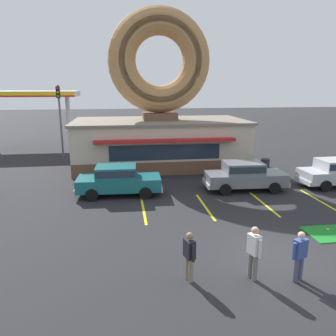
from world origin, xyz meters
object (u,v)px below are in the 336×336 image
object	(u,v)px
car_grey	(245,175)
pedestrian_hooded_kid	(300,254)
traffic_light_pole	(60,112)
pedestrian_blue_sweater_man	(189,254)
pedestrian_leather_jacket_man	(254,250)
car_teal	(118,179)
trash_bin	(265,166)

from	to	relation	value
car_grey	pedestrian_hooded_kid	bearing A→B (deg)	-100.71
pedestrian_hooded_kid	traffic_light_pole	bearing A→B (deg)	117.19
pedestrian_blue_sweater_man	traffic_light_pole	xyz separation A→B (m)	(-6.73, 18.89, 2.86)
pedestrian_leather_jacket_man	pedestrian_blue_sweater_man	bearing A→B (deg)	174.44
pedestrian_hooded_kid	car_grey	bearing A→B (deg)	79.29
car_teal	pedestrian_hooded_kid	xyz separation A→B (m)	(5.35, -8.92, -0.00)
car_teal	pedestrian_leather_jacket_man	world-z (taller)	pedestrian_leather_jacket_man
pedestrian_leather_jacket_man	car_grey	bearing A→B (deg)	70.80
car_grey	pedestrian_blue_sweater_man	size ratio (longest dim) A/B	2.98
trash_bin	car_teal	bearing A→B (deg)	-161.49
car_teal	pedestrian_hooded_kid	world-z (taller)	car_teal
pedestrian_leather_jacket_man	traffic_light_pole	size ratio (longest dim) A/B	0.29
car_grey	trash_bin	xyz separation A→B (m)	(2.74, 3.35, -0.37)
pedestrian_leather_jacket_man	traffic_light_pole	distance (m)	21.12
pedestrian_hooded_kid	trash_bin	world-z (taller)	pedestrian_hooded_kid
traffic_light_pole	pedestrian_blue_sweater_man	bearing A→B (deg)	-70.38
car_teal	pedestrian_leather_jacket_man	xyz separation A→B (m)	(4.04, -8.63, 0.07)
pedestrian_hooded_kid	pedestrian_leather_jacket_man	distance (m)	1.34
car_teal	traffic_light_pole	bearing A→B (deg)	113.75
pedestrian_blue_sweater_man	car_grey	bearing A→B (deg)	59.69
pedestrian_hooded_kid	traffic_light_pole	xyz separation A→B (m)	(-9.95, 19.36, 2.84)
car_teal	trash_bin	xyz separation A→B (m)	(9.76, 3.27, -0.37)
pedestrian_hooded_kid	car_teal	bearing A→B (deg)	120.97
traffic_light_pole	pedestrian_hooded_kid	bearing A→B (deg)	-62.81
pedestrian_blue_sweater_man	traffic_light_pole	bearing A→B (deg)	109.62
car_teal	traffic_light_pole	world-z (taller)	traffic_light_pole
car_grey	pedestrian_leather_jacket_man	distance (m)	9.05
car_teal	pedestrian_blue_sweater_man	xyz separation A→B (m)	(2.14, -8.44, -0.02)
traffic_light_pole	car_teal	bearing A→B (deg)	-66.25
pedestrian_hooded_kid	trash_bin	bearing A→B (deg)	70.09
pedestrian_blue_sweater_man	pedestrian_hooded_kid	world-z (taller)	pedestrian_hooded_kid
pedestrian_leather_jacket_man	trash_bin	world-z (taller)	pedestrian_leather_jacket_man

